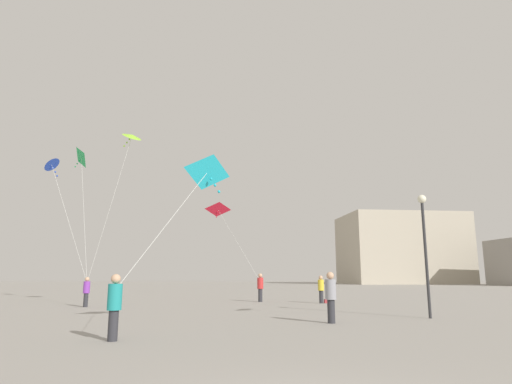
# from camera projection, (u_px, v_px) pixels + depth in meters

# --- Properties ---
(person_in_yellow) EXTENTS (0.37, 0.37, 1.71)m
(person_in_yellow) POSITION_uv_depth(u_px,v_px,m) (321.00, 288.00, 27.55)
(person_in_yellow) COLOR #2D2D33
(person_in_yellow) RESTS_ON ground_plane
(person_in_purple) EXTENTS (0.35, 0.35, 1.63)m
(person_in_purple) POSITION_uv_depth(u_px,v_px,m) (86.00, 290.00, 24.23)
(person_in_purple) COLOR #2D2D33
(person_in_purple) RESTS_ON ground_plane
(person_in_grey) EXTENTS (0.40, 0.40, 1.83)m
(person_in_grey) POSITION_uv_depth(u_px,v_px,m) (331.00, 295.00, 15.96)
(person_in_grey) COLOR #2D2D33
(person_in_grey) RESTS_ON ground_plane
(person_in_teal) EXTENTS (0.38, 0.38, 1.73)m
(person_in_teal) POSITION_uv_depth(u_px,v_px,m) (114.00, 304.00, 11.60)
(person_in_teal) COLOR #2D2D33
(person_in_teal) RESTS_ON ground_plane
(person_in_red) EXTENTS (0.40, 0.40, 1.85)m
(person_in_red) POSITION_uv_depth(u_px,v_px,m) (260.00, 286.00, 29.12)
(person_in_red) COLOR #2D2D33
(person_in_red) RESTS_ON ground_plane
(kite_cobalt_diamond) EXTENTS (2.99, 1.08, 7.18)m
(kite_cobalt_diamond) POSITION_uv_depth(u_px,v_px,m) (52.00, 165.00, 25.46)
(kite_cobalt_diamond) COLOR blue
(kite_cyan_delta) EXTENTS (2.86, 3.08, 4.25)m
(kite_cyan_delta) POSITION_uv_depth(u_px,v_px,m) (206.00, 174.00, 14.81)
(kite_cyan_delta) COLOR #1EB2C6
(kite_emerald_delta) EXTENTS (3.31, 5.78, 9.04)m
(kite_emerald_delta) POSITION_uv_depth(u_px,v_px,m) (82.00, 159.00, 30.53)
(kite_emerald_delta) COLOR green
(kite_lime_diamond) EXTENTS (2.90, 1.55, 8.82)m
(kite_lime_diamond) POSITION_uv_depth(u_px,v_px,m) (132.00, 137.00, 25.68)
(kite_lime_diamond) COLOR #8CD12D
(kite_crimson_delta) EXTENTS (4.33, 9.64, 6.68)m
(kite_crimson_delta) POSITION_uv_depth(u_px,v_px,m) (218.00, 210.00, 38.96)
(kite_crimson_delta) COLOR red
(building_left_hall) EXTENTS (26.26, 18.88, 15.14)m
(building_left_hall) POSITION_uv_depth(u_px,v_px,m) (401.00, 249.00, 97.83)
(building_left_hall) COLOR #B2A893
(building_left_hall) RESTS_ON ground_plane
(lamppost_east) EXTENTS (0.36, 0.36, 5.06)m
(lamppost_east) POSITION_uv_depth(u_px,v_px,m) (424.00, 234.00, 18.25)
(lamppost_east) COLOR #2D2D30
(lamppost_east) RESTS_ON ground_plane
(handbag_beside_flyer) EXTENTS (0.34, 0.21, 0.24)m
(handbag_beside_flyer) POSITION_uv_depth(u_px,v_px,m) (327.00, 301.00, 27.50)
(handbag_beside_flyer) COLOR maroon
(handbag_beside_flyer) RESTS_ON ground_plane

